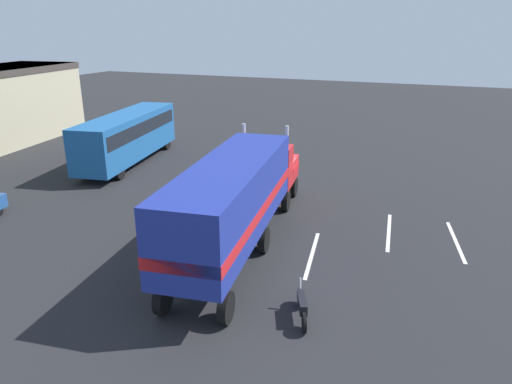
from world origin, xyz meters
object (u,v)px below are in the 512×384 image
Objects in this scene: semi_truck at (239,193)px; motorcycle at (302,306)px; person_bystander at (216,195)px; parked_bus at (127,134)px.

semi_truck reaches higher than motorcycle.
parked_bus is at bearing 58.92° from person_bystander.
semi_truck is 15.84m from parked_bus.
person_bystander reaches higher than motorcycle.
person_bystander is (3.49, 2.91, -1.63)m from semi_truck.
motorcycle is at bearing -137.07° from person_bystander.
motorcycle is (-4.01, -4.05, -2.04)m from semi_truck.
person_bystander is at bearing -121.08° from parked_bus.
semi_truck is at bearing -126.44° from parked_bus.
motorcycle is (-7.49, -6.97, -0.41)m from person_bystander.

